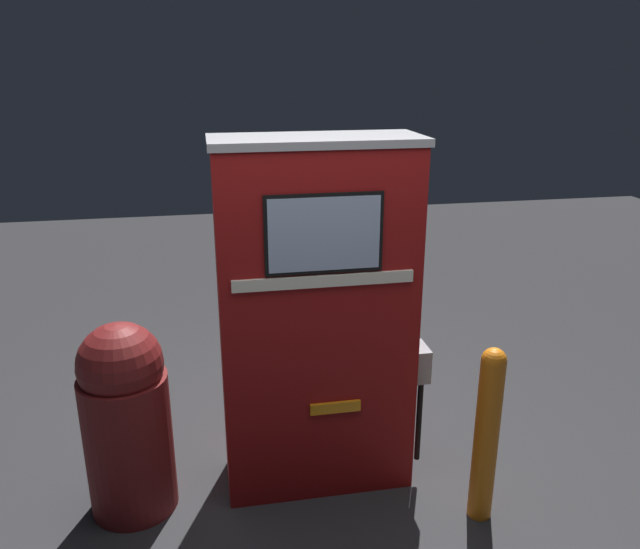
# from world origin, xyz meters

# --- Properties ---
(ground_plane) EXTENTS (14.00, 14.00, 0.00)m
(ground_plane) POSITION_xyz_m (0.00, 0.00, 0.00)
(ground_plane) COLOR #2D2D30
(gas_pump) EXTENTS (1.14, 0.45, 1.96)m
(gas_pump) POSITION_xyz_m (0.00, 0.21, 0.99)
(gas_pump) COLOR maroon
(gas_pump) RESTS_ON ground_plane
(safety_bollard) EXTENTS (0.13, 0.13, 0.98)m
(safety_bollard) POSITION_xyz_m (0.80, -0.28, 0.52)
(safety_bollard) COLOR orange
(safety_bollard) RESTS_ON ground_plane
(trash_bin) EXTENTS (0.46, 0.46, 1.07)m
(trash_bin) POSITION_xyz_m (-1.02, 0.14, 0.55)
(trash_bin) COLOR maroon
(trash_bin) RESTS_ON ground_plane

